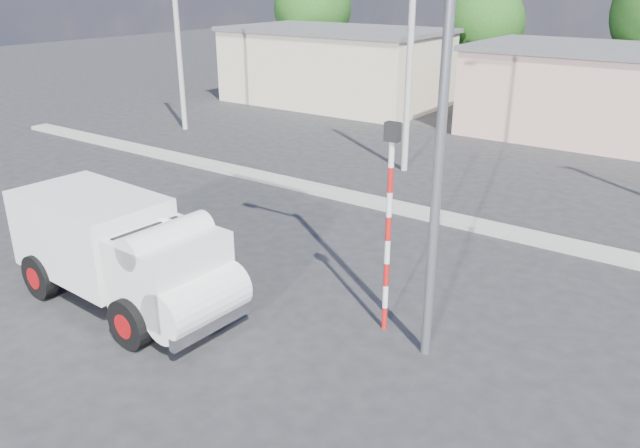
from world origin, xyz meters
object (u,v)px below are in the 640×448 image
Objects in this scene: cyclist at (171,270)px; streetlight at (435,97)px; truck at (123,251)px; traffic_pole at (389,212)px; bicycle at (173,289)px.

streetlight reaches higher than cyclist.
truck is 5.84m from traffic_pole.
streetlight is at bearing -75.35° from bicycle.
truck is 1.35m from bicycle.
streetlight is (5.14, 1.66, 4.03)m from cyclist.
traffic_pole is (4.20, 1.96, 1.66)m from cyclist.
cyclist is (0.95, 0.48, -0.38)m from truck.
truck is 1.34× the size of traffic_pole.
traffic_pole reaches higher than truck.
streetlight reaches higher than truck.
streetlight reaches higher than bicycle.
bicycle is 0.20× the size of streetlight.
streetlight is (0.94, -0.30, 2.37)m from traffic_pole.
truck reaches higher than cyclist.
cyclist is 6.74m from streetlight.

